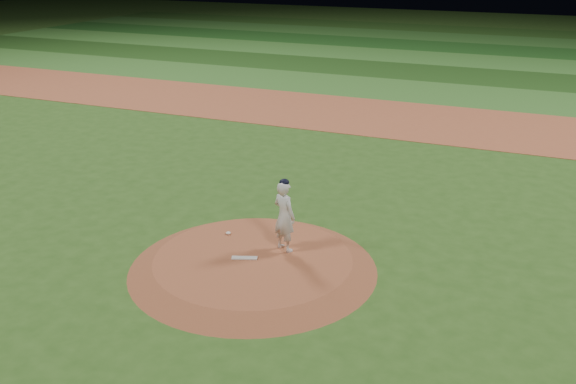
% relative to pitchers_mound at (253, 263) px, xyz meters
% --- Properties ---
extents(ground, '(120.00, 120.00, 0.00)m').
position_rel_pitchers_mound_xyz_m(ground, '(0.00, 0.00, -0.12)').
color(ground, '#2D561B').
rests_on(ground, ground).
extents(infield_dirt_band, '(70.00, 6.00, 0.02)m').
position_rel_pitchers_mound_xyz_m(infield_dirt_band, '(0.00, 14.00, -0.12)').
color(infield_dirt_band, '#A35232').
rests_on(infield_dirt_band, ground).
extents(outfield_stripe_0, '(70.00, 5.00, 0.02)m').
position_rel_pitchers_mound_xyz_m(outfield_stripe_0, '(0.00, 19.50, -0.12)').
color(outfield_stripe_0, '#356E28').
rests_on(outfield_stripe_0, ground).
extents(outfield_stripe_1, '(70.00, 5.00, 0.02)m').
position_rel_pitchers_mound_xyz_m(outfield_stripe_1, '(0.00, 24.50, -0.12)').
color(outfield_stripe_1, '#1E4516').
rests_on(outfield_stripe_1, ground).
extents(outfield_stripe_2, '(70.00, 5.00, 0.02)m').
position_rel_pitchers_mound_xyz_m(outfield_stripe_2, '(0.00, 29.50, -0.12)').
color(outfield_stripe_2, '#37752A').
rests_on(outfield_stripe_2, ground).
extents(outfield_stripe_3, '(70.00, 5.00, 0.02)m').
position_rel_pitchers_mound_xyz_m(outfield_stripe_3, '(0.00, 34.50, -0.12)').
color(outfield_stripe_3, '#1B4C18').
rests_on(outfield_stripe_3, ground).
extents(outfield_stripe_4, '(70.00, 5.00, 0.02)m').
position_rel_pitchers_mound_xyz_m(outfield_stripe_4, '(0.00, 39.50, -0.12)').
color(outfield_stripe_4, '#2E6625').
rests_on(outfield_stripe_4, ground).
extents(outfield_stripe_5, '(70.00, 5.00, 0.02)m').
position_rel_pitchers_mound_xyz_m(outfield_stripe_5, '(0.00, 44.50, -0.12)').
color(outfield_stripe_5, '#244E19').
rests_on(outfield_stripe_5, ground).
extents(pitchers_mound, '(5.50, 5.50, 0.25)m').
position_rel_pitchers_mound_xyz_m(pitchers_mound, '(0.00, 0.00, 0.00)').
color(pitchers_mound, '#984E2F').
rests_on(pitchers_mound, ground).
extents(pitching_rubber, '(0.58, 0.33, 0.03)m').
position_rel_pitchers_mound_xyz_m(pitching_rubber, '(-0.16, -0.09, 0.14)').
color(pitching_rubber, white).
rests_on(pitching_rubber, pitchers_mound).
extents(rosin_bag, '(0.12, 0.12, 0.06)m').
position_rel_pitchers_mound_xyz_m(rosin_bag, '(-1.08, 0.89, 0.16)').
color(rosin_bag, white).
rests_on(rosin_bag, pitchers_mound).
extents(pitcher_on_mound, '(0.71, 0.60, 1.71)m').
position_rel_pitchers_mound_xyz_m(pitcher_on_mound, '(0.47, 0.66, 0.96)').
color(pitcher_on_mound, silver).
rests_on(pitcher_on_mound, pitchers_mound).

